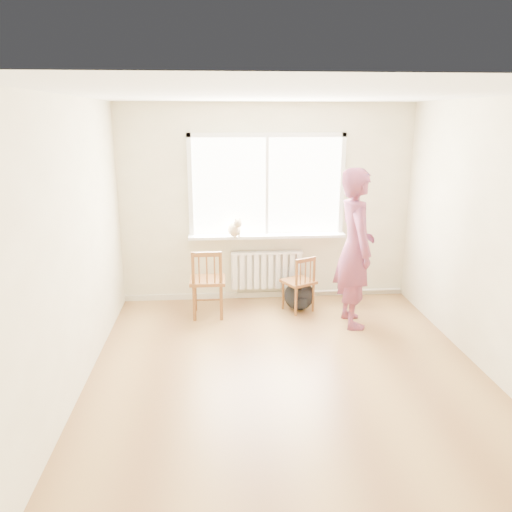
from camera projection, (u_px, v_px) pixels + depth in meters
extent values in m
plane|color=#9F7641|center=(288.00, 374.00, 5.05)|extent=(4.50, 4.50, 0.00)
plane|color=white|center=(293.00, 94.00, 4.32)|extent=(4.50, 4.50, 0.00)
cube|color=beige|center=(266.00, 204.00, 6.85)|extent=(4.00, 0.01, 2.70)
cube|color=white|center=(267.00, 186.00, 6.76)|extent=(2.00, 0.02, 1.30)
cube|color=white|center=(267.00, 135.00, 6.56)|extent=(2.12, 0.05, 0.06)
cube|color=white|center=(190.00, 187.00, 6.66)|extent=(0.06, 0.05, 1.42)
cube|color=white|center=(342.00, 186.00, 6.82)|extent=(0.06, 0.05, 1.42)
cube|color=white|center=(267.00, 186.00, 6.74)|extent=(0.04, 0.05, 1.30)
cube|color=white|center=(267.00, 236.00, 6.85)|extent=(2.15, 0.22, 0.04)
cube|color=white|center=(266.00, 270.00, 7.05)|extent=(1.00, 0.02, 0.55)
cube|color=white|center=(267.00, 271.00, 7.00)|extent=(1.00, 0.10, 0.51)
cube|color=white|center=(267.00, 253.00, 6.93)|extent=(1.00, 0.12, 0.03)
cylinder|color=silver|center=(352.00, 290.00, 7.23)|extent=(1.40, 0.04, 0.04)
cube|color=beige|center=(266.00, 294.00, 7.19)|extent=(4.00, 0.03, 0.08)
cube|color=brown|center=(207.00, 280.00, 6.41)|extent=(0.45, 0.43, 0.04)
cylinder|color=brown|center=(221.00, 293.00, 6.65)|extent=(0.04, 0.04, 0.48)
cylinder|color=brown|center=(195.00, 294.00, 6.63)|extent=(0.04, 0.04, 0.48)
cylinder|color=brown|center=(221.00, 302.00, 6.33)|extent=(0.04, 0.04, 0.48)
cylinder|color=brown|center=(194.00, 303.00, 6.30)|extent=(0.04, 0.04, 0.48)
cylinder|color=brown|center=(221.00, 286.00, 6.27)|extent=(0.04, 0.04, 0.91)
cylinder|color=brown|center=(194.00, 287.00, 6.24)|extent=(0.04, 0.04, 0.91)
cube|color=brown|center=(206.00, 254.00, 6.14)|extent=(0.37, 0.04, 0.06)
cylinder|color=brown|center=(215.00, 269.00, 6.20)|extent=(0.02, 0.02, 0.36)
cylinder|color=brown|center=(207.00, 269.00, 6.19)|extent=(0.02, 0.02, 0.36)
cylinder|color=brown|center=(199.00, 269.00, 6.19)|extent=(0.02, 0.02, 0.36)
cube|color=brown|center=(298.00, 282.00, 6.60)|extent=(0.50, 0.49, 0.04)
cylinder|color=brown|center=(300.00, 291.00, 6.85)|extent=(0.03, 0.03, 0.40)
cylinder|color=brown|center=(283.00, 295.00, 6.70)|extent=(0.03, 0.03, 0.40)
cylinder|color=brown|center=(313.00, 297.00, 6.62)|extent=(0.03, 0.03, 0.40)
cylinder|color=brown|center=(296.00, 301.00, 6.47)|extent=(0.03, 0.03, 0.40)
cylinder|color=brown|center=(314.00, 284.00, 6.57)|extent=(0.04, 0.04, 0.76)
cylinder|color=brown|center=(296.00, 288.00, 6.42)|extent=(0.04, 0.04, 0.76)
cube|color=brown|center=(306.00, 260.00, 6.40)|extent=(0.29, 0.17, 0.05)
cylinder|color=brown|center=(310.00, 271.00, 6.48)|extent=(0.02, 0.02, 0.31)
cylinder|color=brown|center=(305.00, 272.00, 6.44)|extent=(0.02, 0.02, 0.31)
cylinder|color=brown|center=(300.00, 273.00, 6.40)|extent=(0.02, 0.02, 0.31)
imported|color=#B73D4F|center=(355.00, 248.00, 6.03)|extent=(0.49, 0.72, 1.95)
ellipsoid|color=beige|center=(234.00, 229.00, 6.72)|extent=(0.26, 0.32, 0.20)
sphere|color=beige|center=(238.00, 223.00, 6.57)|extent=(0.11, 0.11, 0.11)
cone|color=beige|center=(236.00, 219.00, 6.55)|extent=(0.04, 0.04, 0.05)
cone|color=beige|center=(240.00, 219.00, 6.57)|extent=(0.04, 0.04, 0.05)
cylinder|color=beige|center=(231.00, 231.00, 6.86)|extent=(0.08, 0.18, 0.02)
cylinder|color=beige|center=(235.00, 234.00, 6.63)|extent=(0.02, 0.02, 0.10)
cylinder|color=beige|center=(239.00, 234.00, 6.65)|extent=(0.02, 0.02, 0.10)
ellipsoid|color=black|center=(299.00, 296.00, 6.67)|extent=(0.47, 0.40, 0.40)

